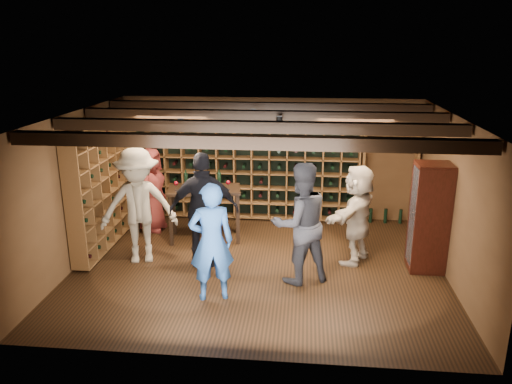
# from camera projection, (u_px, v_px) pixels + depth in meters

# --- Properties ---
(ground) EXTENTS (6.00, 6.00, 0.00)m
(ground) POSITION_uv_depth(u_px,v_px,m) (258.00, 267.00, 8.26)
(ground) COLOR black
(ground) RESTS_ON ground
(room_shell) EXTENTS (6.00, 6.00, 6.00)m
(room_shell) POSITION_uv_depth(u_px,v_px,m) (259.00, 121.00, 7.59)
(room_shell) COLOR #54361D
(room_shell) RESTS_ON ground
(wine_rack_back) EXTENTS (4.65, 0.30, 2.20)m
(wine_rack_back) POSITION_uv_depth(u_px,v_px,m) (243.00, 165.00, 10.18)
(wine_rack_back) COLOR brown
(wine_rack_back) RESTS_ON ground
(wine_rack_left) EXTENTS (0.30, 2.65, 2.20)m
(wine_rack_left) POSITION_uv_depth(u_px,v_px,m) (106.00, 182.00, 8.97)
(wine_rack_left) COLOR brown
(wine_rack_left) RESTS_ON ground
(crate_shelf) EXTENTS (1.20, 0.32, 2.07)m
(crate_shelf) POSITION_uv_depth(u_px,v_px,m) (391.00, 148.00, 9.77)
(crate_shelf) COLOR brown
(crate_shelf) RESTS_ON ground
(display_cabinet) EXTENTS (0.55, 0.50, 1.75)m
(display_cabinet) POSITION_uv_depth(u_px,v_px,m) (429.00, 220.00, 7.94)
(display_cabinet) COLOR black
(display_cabinet) RESTS_ON ground
(man_blue_shirt) EXTENTS (0.73, 0.58, 1.74)m
(man_blue_shirt) POSITION_uv_depth(u_px,v_px,m) (211.00, 242.00, 7.03)
(man_blue_shirt) COLOR navy
(man_blue_shirt) RESTS_ON ground
(man_grey_suit) EXTENTS (1.13, 1.03, 1.89)m
(man_grey_suit) POSITION_uv_depth(u_px,v_px,m) (300.00, 223.00, 7.53)
(man_grey_suit) COLOR black
(man_grey_suit) RESTS_ON ground
(guest_red_floral) EXTENTS (0.60, 0.85, 1.64)m
(guest_red_floral) POSITION_uv_depth(u_px,v_px,m) (151.00, 190.00, 9.65)
(guest_red_floral) COLOR maroon
(guest_red_floral) RESTS_ON ground
(guest_woman_black) EXTENTS (1.18, 0.65, 1.92)m
(guest_woman_black) POSITION_uv_depth(u_px,v_px,m) (204.00, 210.00, 8.06)
(guest_woman_black) COLOR black
(guest_woman_black) RESTS_ON ground
(guest_khaki) EXTENTS (1.41, 1.04, 1.95)m
(guest_khaki) POSITION_uv_depth(u_px,v_px,m) (138.00, 206.00, 8.22)
(guest_khaki) COLOR #7F7158
(guest_khaki) RESTS_ON ground
(guest_beige) EXTENTS (1.16, 1.61, 1.67)m
(guest_beige) POSITION_uv_depth(u_px,v_px,m) (357.00, 214.00, 8.25)
(guest_beige) COLOR tan
(guest_beige) RESTS_ON ground
(tasting_table) EXTENTS (1.41, 0.86, 1.27)m
(tasting_table) POSITION_uv_depth(u_px,v_px,m) (204.00, 195.00, 9.17)
(tasting_table) COLOR black
(tasting_table) RESTS_ON ground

